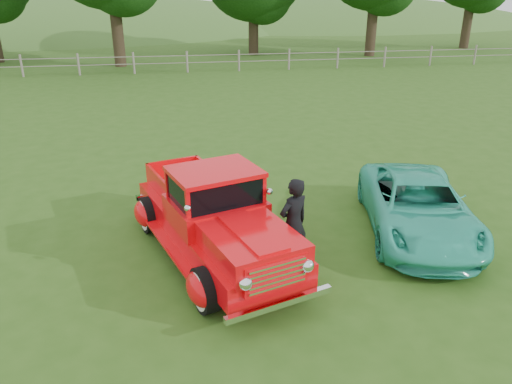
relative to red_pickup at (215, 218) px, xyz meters
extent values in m
plane|color=#2B5115|center=(0.29, -0.81, -0.80)|extent=(140.00, 140.00, 0.00)
ellipsoid|color=#336324|center=(-17.71, 57.19, -5.75)|extent=(84.00, 60.00, 18.00)
ellipsoid|color=#336324|center=(20.29, 61.19, -4.65)|extent=(72.00, 52.00, 14.00)
cube|color=gray|center=(0.29, 21.19, -0.25)|extent=(48.00, 0.04, 0.04)
cube|color=gray|center=(0.29, 21.19, 0.15)|extent=(48.00, 0.04, 0.04)
cylinder|color=#312018|center=(-3.71, 24.19, 1.62)|extent=(0.70, 0.70, 4.84)
cylinder|color=#312018|center=(5.29, 28.19, 1.07)|extent=(0.70, 0.70, 3.74)
cylinder|color=#312018|center=(13.29, 26.19, 1.40)|extent=(0.70, 0.70, 4.40)
cylinder|color=#312018|center=(22.29, 29.19, 1.29)|extent=(0.70, 0.70, 4.18)
cylinder|color=black|center=(-0.32, -1.70, -0.42)|extent=(0.46, 0.80, 0.76)
cylinder|color=black|center=(1.26, -1.18, -0.42)|extent=(0.46, 0.80, 0.76)
cylinder|color=black|center=(-1.28, 1.25, -0.42)|extent=(0.46, 0.80, 0.76)
cylinder|color=black|center=(0.29, 1.77, -0.42)|extent=(0.46, 0.80, 0.76)
cube|color=red|center=(-0.01, 0.04, -0.22)|extent=(2.91, 4.86, 0.44)
ellipsoid|color=red|center=(-0.38, -1.72, -0.38)|extent=(0.63, 0.84, 0.54)
ellipsoid|color=red|center=(1.33, -1.16, -0.38)|extent=(0.63, 0.84, 0.54)
ellipsoid|color=red|center=(-1.35, 1.23, -0.38)|extent=(0.63, 0.84, 0.54)
ellipsoid|color=red|center=(0.36, 1.79, -0.38)|extent=(0.63, 0.84, 0.54)
cube|color=red|center=(0.47, -1.44, 0.17)|extent=(1.76, 1.93, 0.42)
cube|color=red|center=(0.02, -0.06, 0.19)|extent=(1.94, 1.78, 0.44)
cube|color=black|center=(0.02, -0.06, 0.66)|extent=(1.72, 1.51, 0.50)
cube|color=red|center=(0.02, -0.06, 0.94)|extent=(1.82, 1.63, 0.08)
cube|color=red|center=(-0.43, 1.32, 0.15)|extent=(1.73, 2.22, 0.45)
cube|color=white|center=(0.72, -2.21, 0.05)|extent=(1.04, 0.43, 0.50)
cube|color=white|center=(0.75, -2.30, -0.38)|extent=(1.75, 0.66, 0.10)
cube|color=white|center=(-0.76, 2.34, -0.38)|extent=(1.66, 0.63, 0.10)
imported|color=#2EBA9B|center=(4.19, 0.28, -0.20)|extent=(2.88, 4.60, 1.18)
imported|color=black|center=(1.36, -0.58, 0.06)|extent=(0.74, 0.65, 1.71)
camera|label=1|loc=(-0.61, -8.34, 4.04)|focal=35.00mm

